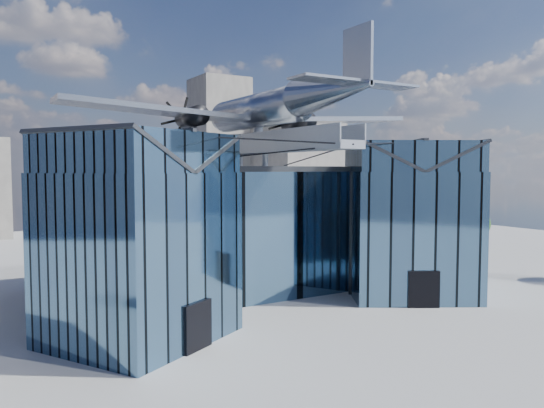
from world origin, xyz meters
TOP-DOWN VIEW (x-y plane):
  - ground_plane at (0.00, 0.00)m, footprint 120.00×120.00m
  - museum at (0.00, 5.82)m, footprint 32.88×24.50m
  - bg_towers at (1.45, 50.49)m, footprint 77.00×24.50m
  - tree_side_e at (32.25, 9.93)m, footprint 3.66×3.66m

SIDE VIEW (x-z plane):
  - ground_plane at x=0.00m, z-range 0.00..0.00m
  - tree_side_e at x=32.25m, z-range 0.86..5.73m
  - museum at x=0.00m, z-range -3.26..14.34m
  - bg_towers at x=1.45m, z-range -2.99..23.01m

